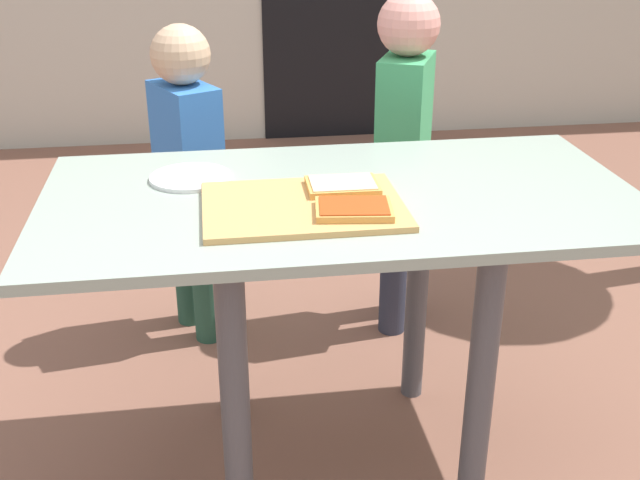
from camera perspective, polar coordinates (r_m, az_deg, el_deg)
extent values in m
plane|color=brown|center=(2.17, 1.33, -15.58)|extent=(16.00, 16.00, 0.00)
cube|color=#96A79A|center=(1.79, 1.56, 3.06)|extent=(1.35, 0.71, 0.02)
cylinder|color=#4C4C51|center=(1.71, -6.10, -12.66)|extent=(0.06, 0.06, 0.73)
cylinder|color=#4C4C51|center=(1.80, 11.48, -10.99)|extent=(0.06, 0.06, 0.73)
cylinder|color=#4C4C51|center=(2.17, -6.78, -4.12)|extent=(0.06, 0.06, 0.73)
cylinder|color=#4C4C51|center=(2.24, 7.07, -3.17)|extent=(0.06, 0.06, 0.73)
cube|color=tan|center=(1.69, -1.24, 2.47)|extent=(0.43, 0.32, 0.01)
cube|color=gold|center=(1.64, 2.53, 2.23)|extent=(0.17, 0.14, 0.01)
cube|color=#BF4418|center=(1.63, 2.54, 2.52)|extent=(0.15, 0.12, 0.00)
cube|color=gold|center=(1.76, 1.73, 3.94)|extent=(0.16, 0.12, 0.01)
cube|color=beige|center=(1.76, 1.74, 4.21)|extent=(0.14, 0.11, 0.00)
cylinder|color=white|center=(1.89, -9.35, 4.49)|extent=(0.19, 0.19, 0.01)
cylinder|color=#264E3C|center=(2.71, -9.61, -1.71)|extent=(0.09, 0.09, 0.44)
cylinder|color=#264E3C|center=(2.59, -8.27, -2.85)|extent=(0.09, 0.09, 0.44)
cube|color=blue|center=(2.49, -9.59, 6.47)|extent=(0.23, 0.28, 0.41)
sphere|color=#D5AC88|center=(2.42, -10.08, 13.09)|extent=(0.18, 0.18, 0.18)
cylinder|color=#2B2F3F|center=(2.73, 5.97, -0.43)|extent=(0.09, 0.09, 0.51)
cylinder|color=#2B2F3F|center=(2.61, 5.39, -1.68)|extent=(0.09, 0.09, 0.51)
cube|color=#3FA566|center=(2.51, 6.13, 8.47)|extent=(0.23, 0.28, 0.41)
sphere|color=#EA998D|center=(2.44, 6.45, 15.28)|extent=(0.19, 0.19, 0.19)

